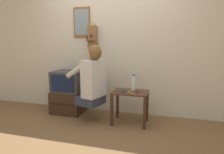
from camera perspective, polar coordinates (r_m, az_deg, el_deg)
ground_plane at (r=2.81m, az=-7.32°, el=-17.62°), size 14.00×14.00×0.00m
wall_back at (r=3.67m, az=0.05°, el=9.53°), size 6.80×0.05×2.55m
side_table at (r=3.22m, az=5.22°, el=-6.09°), size 0.56×0.41×0.53m
person at (r=3.22m, az=-5.60°, el=-0.03°), size 0.61×0.53×0.97m
tv_stand at (r=3.85m, az=-12.29°, el=-6.91°), size 0.56×0.47×0.40m
television at (r=3.75m, az=-12.37°, el=-1.22°), size 0.54×0.44×0.38m
wall_phone_antique at (r=3.71m, az=-5.58°, el=11.22°), size 0.20×0.18×0.82m
framed_picture at (r=3.85m, az=-8.61°, el=15.20°), size 0.32×0.03×0.54m
cell_phone_held at (r=3.16m, az=3.33°, el=-4.14°), size 0.07×0.13×0.01m
cell_phone_spare at (r=3.19m, az=7.31°, el=-4.07°), size 0.10×0.14×0.01m
water_bottle at (r=3.25m, az=6.18°, el=-1.69°), size 0.07×0.07×0.26m
toothbrush at (r=3.08m, az=5.51°, el=-4.50°), size 0.12×0.15×0.02m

